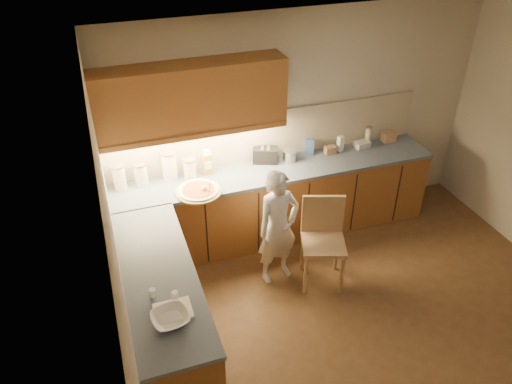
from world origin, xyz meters
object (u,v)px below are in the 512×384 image
pizza_on_board (199,191)px  wooden_chair (323,235)px  child (278,227)px  toaster (265,155)px  oil_jug (208,163)px

pizza_on_board → wooden_chair: (1.14, -0.69, -0.37)m
pizza_on_board → child: 0.92m
child → wooden_chair: 0.48m
child → toaster: 0.99m
pizza_on_board → wooden_chair: size_ratio=0.50×
oil_jug → toaster: oil_jug is taller
oil_jug → pizza_on_board: bearing=-119.1°
wooden_chair → toaster: size_ratio=3.08×
pizza_on_board → child: (0.70, -0.52, -0.28)m
child → wooden_chair: size_ratio=1.34×
wooden_chair → oil_jug: 1.48m
toaster → pizza_on_board: bearing=-135.0°
child → pizza_on_board: bearing=131.8°
oil_jug → toaster: (0.69, 0.04, -0.05)m
toaster → child: bearing=-79.8°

